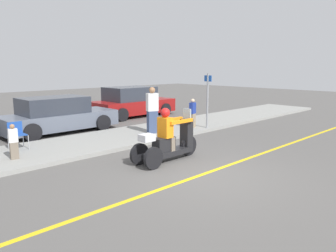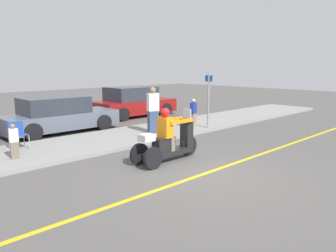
{
  "view_description": "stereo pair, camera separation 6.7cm",
  "coord_description": "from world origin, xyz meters",
  "px_view_note": "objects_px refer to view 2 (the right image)",
  "views": [
    {
      "loc": [
        -5.95,
        -4.9,
        2.61
      ],
      "look_at": [
        0.18,
        1.42,
        0.99
      ],
      "focal_mm": 35.0,
      "sensor_mm": 36.0,
      "label": 1
    },
    {
      "loc": [
        -5.9,
        -4.94,
        2.61
      ],
      "look_at": [
        0.18,
        1.42,
        0.99
      ],
      "focal_mm": 35.0,
      "sensor_mm": 36.0,
      "label": 2
    }
  ],
  "objects_px": {
    "parked_car_lot_far": "(134,102)",
    "spectator_by_tree": "(14,142)",
    "spectator_end_of_line": "(193,114)",
    "folding_chair_set_back": "(17,132)",
    "parked_car_lot_left": "(59,116)",
    "street_sign": "(208,99)",
    "spectator_near_curb": "(153,111)",
    "motorcycle_trike": "(168,142)"
  },
  "relations": [
    {
      "from": "parked_car_lot_far",
      "to": "spectator_by_tree",
      "type": "bearing_deg",
      "value": -149.17
    },
    {
      "from": "spectator_end_of_line",
      "to": "folding_chair_set_back",
      "type": "bearing_deg",
      "value": 168.27
    },
    {
      "from": "spectator_end_of_line",
      "to": "parked_car_lot_left",
      "type": "xyz_separation_m",
      "value": [
        -4.17,
        3.41,
        -0.01
      ]
    },
    {
      "from": "street_sign",
      "to": "spectator_by_tree",
      "type": "bearing_deg",
      "value": 174.48
    },
    {
      "from": "spectator_near_curb",
      "to": "parked_car_lot_left",
      "type": "relative_size",
      "value": 0.39
    },
    {
      "from": "spectator_by_tree",
      "to": "parked_car_lot_left",
      "type": "bearing_deg",
      "value": 48.66
    },
    {
      "from": "spectator_near_curb",
      "to": "motorcycle_trike",
      "type": "bearing_deg",
      "value": -124.06
    },
    {
      "from": "motorcycle_trike",
      "to": "street_sign",
      "type": "bearing_deg",
      "value": 25.82
    },
    {
      "from": "spectator_end_of_line",
      "to": "spectator_by_tree",
      "type": "distance_m",
      "value": 6.96
    },
    {
      "from": "folding_chair_set_back",
      "to": "parked_car_lot_far",
      "type": "distance_m",
      "value": 7.87
    },
    {
      "from": "spectator_near_curb",
      "to": "parked_car_lot_left",
      "type": "height_order",
      "value": "spectator_near_curb"
    },
    {
      "from": "spectator_near_curb",
      "to": "spectator_by_tree",
      "type": "distance_m",
      "value": 5.05
    },
    {
      "from": "parked_car_lot_left",
      "to": "spectator_end_of_line",
      "type": "bearing_deg",
      "value": -39.24
    },
    {
      "from": "spectator_end_of_line",
      "to": "spectator_by_tree",
      "type": "xyz_separation_m",
      "value": [
        -6.96,
        0.24,
        -0.1
      ]
    },
    {
      "from": "motorcycle_trike",
      "to": "spectator_near_curb",
      "type": "height_order",
      "value": "spectator_near_curb"
    },
    {
      "from": "spectator_by_tree",
      "to": "parked_car_lot_left",
      "type": "xyz_separation_m",
      "value": [
        2.78,
        3.16,
        0.09
      ]
    },
    {
      "from": "folding_chair_set_back",
      "to": "street_sign",
      "type": "bearing_deg",
      "value": -14.78
    },
    {
      "from": "spectator_near_curb",
      "to": "spectator_by_tree",
      "type": "xyz_separation_m",
      "value": [
        -5.03,
        -0.05,
        -0.37
      ]
    },
    {
      "from": "spectator_end_of_line",
      "to": "street_sign",
      "type": "height_order",
      "value": "street_sign"
    },
    {
      "from": "spectator_end_of_line",
      "to": "spectator_by_tree",
      "type": "relative_size",
      "value": 1.22
    },
    {
      "from": "folding_chair_set_back",
      "to": "motorcycle_trike",
      "type": "bearing_deg",
      "value": -55.14
    },
    {
      "from": "folding_chair_set_back",
      "to": "street_sign",
      "type": "height_order",
      "value": "street_sign"
    },
    {
      "from": "spectator_near_curb",
      "to": "parked_car_lot_far",
      "type": "relative_size",
      "value": 0.39
    },
    {
      "from": "spectator_by_tree",
      "to": "street_sign",
      "type": "height_order",
      "value": "street_sign"
    },
    {
      "from": "folding_chair_set_back",
      "to": "parked_car_lot_far",
      "type": "xyz_separation_m",
      "value": [
        7.09,
        3.42,
        0.1
      ]
    },
    {
      "from": "spectator_end_of_line",
      "to": "parked_car_lot_far",
      "type": "height_order",
      "value": "parked_car_lot_far"
    },
    {
      "from": "spectator_end_of_line",
      "to": "street_sign",
      "type": "xyz_separation_m",
      "value": [
        0.37,
        -0.46,
        0.63
      ]
    },
    {
      "from": "parked_car_lot_far",
      "to": "parked_car_lot_left",
      "type": "distance_m",
      "value": 4.97
    },
    {
      "from": "parked_car_lot_far",
      "to": "parked_car_lot_left",
      "type": "bearing_deg",
      "value": -164.22
    },
    {
      "from": "motorcycle_trike",
      "to": "spectator_by_tree",
      "type": "height_order",
      "value": "motorcycle_trike"
    },
    {
      "from": "parked_car_lot_left",
      "to": "folding_chair_set_back",
      "type": "bearing_deg",
      "value": -138.21
    },
    {
      "from": "motorcycle_trike",
      "to": "folding_chair_set_back",
      "type": "distance_m",
      "value": 4.67
    },
    {
      "from": "folding_chair_set_back",
      "to": "spectator_end_of_line",
      "type": "bearing_deg",
      "value": -11.73
    },
    {
      "from": "parked_car_lot_left",
      "to": "street_sign",
      "type": "distance_m",
      "value": 6.01
    },
    {
      "from": "spectator_by_tree",
      "to": "parked_car_lot_left",
      "type": "relative_size",
      "value": 0.22
    },
    {
      "from": "folding_chair_set_back",
      "to": "spectator_by_tree",
      "type": "bearing_deg",
      "value": -113.37
    },
    {
      "from": "parked_car_lot_far",
      "to": "street_sign",
      "type": "height_order",
      "value": "street_sign"
    },
    {
      "from": "folding_chair_set_back",
      "to": "parked_car_lot_left",
      "type": "bearing_deg",
      "value": 41.79
    },
    {
      "from": "motorcycle_trike",
      "to": "spectator_end_of_line",
      "type": "distance_m",
      "value": 4.55
    },
    {
      "from": "spectator_by_tree",
      "to": "folding_chair_set_back",
      "type": "distance_m",
      "value": 1.2
    },
    {
      "from": "spectator_near_curb",
      "to": "parked_car_lot_far",
      "type": "bearing_deg",
      "value": 60.39
    },
    {
      "from": "spectator_end_of_line",
      "to": "folding_chair_set_back",
      "type": "distance_m",
      "value": 6.62
    }
  ]
}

